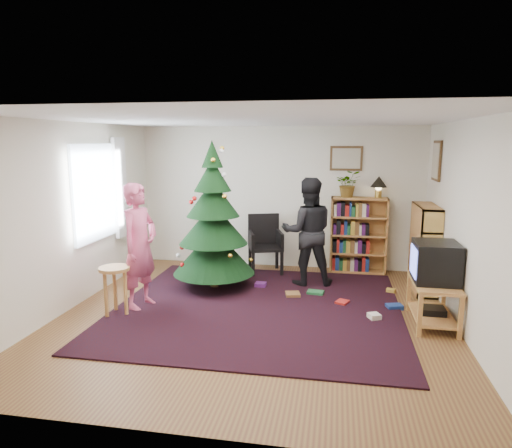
% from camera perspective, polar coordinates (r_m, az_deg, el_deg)
% --- Properties ---
extents(floor, '(5.00, 5.00, 0.00)m').
position_cam_1_polar(floor, '(6.05, -0.23, -11.42)').
color(floor, brown).
rests_on(floor, ground).
extents(ceiling, '(5.00, 5.00, 0.00)m').
position_cam_1_polar(ceiling, '(5.62, -0.25, 12.97)').
color(ceiling, white).
rests_on(ceiling, wall_back).
extents(wall_back, '(5.00, 0.02, 2.50)m').
position_cam_1_polar(wall_back, '(8.15, 2.92, 3.33)').
color(wall_back, silver).
rests_on(wall_back, floor).
extents(wall_front, '(5.00, 0.02, 2.50)m').
position_cam_1_polar(wall_front, '(3.34, -8.01, -7.03)').
color(wall_front, silver).
rests_on(wall_front, floor).
extents(wall_left, '(0.02, 5.00, 2.50)m').
position_cam_1_polar(wall_left, '(6.62, -22.05, 0.96)').
color(wall_left, silver).
rests_on(wall_left, floor).
extents(wall_right, '(0.02, 5.00, 2.50)m').
position_cam_1_polar(wall_right, '(5.81, 24.81, -0.46)').
color(wall_right, silver).
rests_on(wall_right, floor).
extents(rug, '(3.80, 3.60, 0.02)m').
position_cam_1_polar(rug, '(6.32, 0.27, -10.35)').
color(rug, black).
rests_on(rug, floor).
extents(window_pane, '(0.04, 1.20, 1.40)m').
position_cam_1_polar(window_pane, '(7.08, -19.42, 3.73)').
color(window_pane, silver).
rests_on(window_pane, wall_left).
extents(curtain, '(0.06, 0.35, 1.60)m').
position_cam_1_polar(curtain, '(7.68, -16.61, 4.36)').
color(curtain, white).
rests_on(curtain, wall_left).
extents(picture_back, '(0.55, 0.03, 0.42)m').
position_cam_1_polar(picture_back, '(8.01, 11.21, 8.05)').
color(picture_back, '#4C3319').
rests_on(picture_back, wall_back).
extents(picture_right, '(0.03, 0.50, 0.60)m').
position_cam_1_polar(picture_right, '(7.43, 21.66, 7.36)').
color(picture_right, '#4C3319').
rests_on(picture_right, wall_right).
extents(christmas_tree, '(1.24, 1.24, 2.26)m').
position_cam_1_polar(christmas_tree, '(6.94, -5.35, -0.52)').
color(christmas_tree, '#3F2816').
rests_on(christmas_tree, rug).
extents(bookshelf_back, '(0.95, 0.30, 1.30)m').
position_cam_1_polar(bookshelf_back, '(8.03, 12.67, -1.25)').
color(bookshelf_back, gold).
rests_on(bookshelf_back, floor).
extents(bookshelf_right, '(0.30, 0.95, 1.30)m').
position_cam_1_polar(bookshelf_right, '(7.35, 20.31, -2.71)').
color(bookshelf_right, gold).
rests_on(bookshelf_right, floor).
extents(tv_stand, '(0.50, 0.91, 0.55)m').
position_cam_1_polar(tv_stand, '(6.10, 21.26, -8.71)').
color(tv_stand, gold).
rests_on(tv_stand, floor).
extents(crt_tv, '(0.52, 0.56, 0.49)m').
position_cam_1_polar(crt_tv, '(5.97, 21.53, -4.44)').
color(crt_tv, black).
rests_on(crt_tv, tv_stand).
extents(armchair, '(0.68, 0.69, 0.99)m').
position_cam_1_polar(armchair, '(7.90, 1.32, -2.14)').
color(armchair, black).
rests_on(armchair, rug).
extents(stool, '(0.39, 0.39, 0.65)m').
position_cam_1_polar(stool, '(6.20, -17.26, -6.46)').
color(stool, gold).
rests_on(stool, floor).
extents(person_standing, '(0.54, 0.70, 1.70)m').
position_cam_1_polar(person_standing, '(6.32, -14.35, -2.71)').
color(person_standing, '#CE527B').
rests_on(person_standing, rug).
extents(person_by_chair, '(0.92, 0.78, 1.69)m').
position_cam_1_polar(person_by_chair, '(7.16, 6.48, -0.97)').
color(person_by_chair, black).
rests_on(person_by_chair, rug).
extents(potted_plant, '(0.43, 0.38, 0.45)m').
position_cam_1_polar(potted_plant, '(7.90, 11.46, 4.94)').
color(potted_plant, gray).
rests_on(potted_plant, bookshelf_back).
extents(table_lamp, '(0.27, 0.27, 0.37)m').
position_cam_1_polar(table_lamp, '(7.93, 15.09, 4.94)').
color(table_lamp, '#A57F33').
rests_on(table_lamp, bookshelf_back).
extents(floor_clutter, '(2.16, 1.32, 0.08)m').
position_cam_1_polar(floor_clutter, '(6.70, 10.06, -9.02)').
color(floor_clutter, '#A51E19').
rests_on(floor_clutter, rug).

